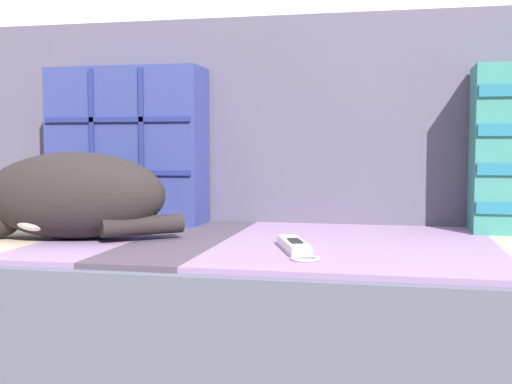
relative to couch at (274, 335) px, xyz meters
The scene contains 5 objects.
couch is the anchor object (origin of this frame).
sofa_backrest 0.57m from the couch, 90.00° to the left, with size 1.67×0.14×0.51m.
throw_pillow_quilted 0.60m from the couch, 155.81° to the left, with size 0.38×0.14×0.38m.
sleeping_cat 0.52m from the couch, 164.62° to the right, with size 0.43×0.26×0.18m.
game_remote_far 0.28m from the couch, 67.76° to the right, with size 0.11×0.21×0.02m.
Camera 1 is at (0.24, -1.16, 0.60)m, focal length 45.00 mm.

